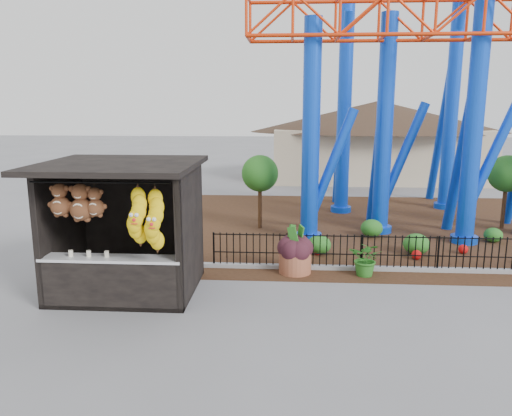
# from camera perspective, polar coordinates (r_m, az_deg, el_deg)

# --- Properties ---
(ground) EXTENTS (120.00, 120.00, 0.00)m
(ground) POSITION_cam_1_polar(r_m,az_deg,el_deg) (10.93, -0.81, -11.95)
(ground) COLOR slate
(ground) RESTS_ON ground
(mulch_bed) EXTENTS (18.00, 12.00, 0.02)m
(mulch_bed) POSITION_cam_1_polar(r_m,az_deg,el_deg) (18.77, 13.45, -2.07)
(mulch_bed) COLOR #331E11
(mulch_bed) RESTS_ON ground
(curb) EXTENTS (18.00, 0.18, 0.12)m
(curb) POSITION_cam_1_polar(r_m,az_deg,el_deg) (14.05, 16.82, -6.73)
(curb) COLOR gray
(curb) RESTS_ON ground
(prize_booth) EXTENTS (3.50, 3.40, 3.12)m
(prize_booth) POSITION_cam_1_polar(r_m,az_deg,el_deg) (11.88, -14.99, -2.62)
(prize_booth) COLOR black
(prize_booth) RESTS_ON ground
(picket_fence) EXTENTS (12.20, 0.06, 1.00)m
(picket_fence) POSITION_cam_1_polar(r_m,az_deg,el_deg) (14.15, 20.49, -4.98)
(picket_fence) COLOR black
(picket_fence) RESTS_ON ground
(roller_coaster) EXTENTS (11.00, 6.37, 10.82)m
(roller_coaster) POSITION_cam_1_polar(r_m,az_deg,el_deg) (18.81, 17.83, 17.48)
(roller_coaster) COLOR blue
(roller_coaster) RESTS_ON ground
(terracotta_planter) EXTENTS (1.11, 1.11, 0.57)m
(terracotta_planter) POSITION_cam_1_polar(r_m,az_deg,el_deg) (13.32, 4.48, -6.24)
(terracotta_planter) COLOR #9A5338
(terracotta_planter) RESTS_ON ground
(planter_foliage) EXTENTS (0.70, 0.70, 0.64)m
(planter_foliage) POSITION_cam_1_polar(r_m,az_deg,el_deg) (13.15, 4.52, -3.74)
(planter_foliage) COLOR #31131B
(planter_foliage) RESTS_ON terracotta_planter
(potted_plant) EXTENTS (1.08, 1.02, 0.94)m
(potted_plant) POSITION_cam_1_polar(r_m,az_deg,el_deg) (13.30, 12.53, -5.68)
(potted_plant) COLOR #2A5117
(potted_plant) RESTS_ON ground
(landscaping) EXTENTS (8.03, 3.26, 0.62)m
(landscaping) POSITION_cam_1_polar(r_m,az_deg,el_deg) (16.17, 16.82, -3.46)
(landscaping) COLOR #23601C
(landscaping) RESTS_ON mulch_bed
(pavilion) EXTENTS (15.00, 15.00, 4.80)m
(pavilion) POSITION_cam_1_polar(r_m,az_deg,el_deg) (30.45, 13.74, 8.94)
(pavilion) COLOR #BFAD8C
(pavilion) RESTS_ON ground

